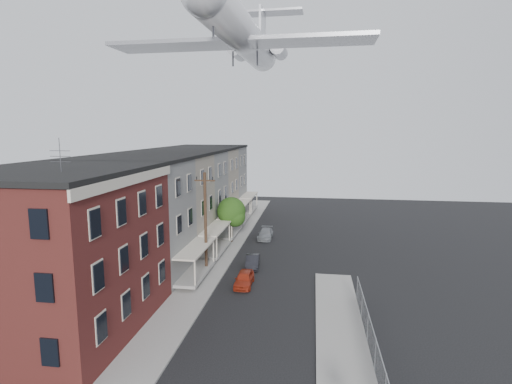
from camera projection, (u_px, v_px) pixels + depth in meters
sidewalk_left at (223, 252)px, 41.22m from camera, size 3.00×62.00×0.12m
sidewalk_right at (344, 358)px, 22.05m from camera, size 3.00×26.00×0.12m
curb_left at (237, 253)px, 41.01m from camera, size 0.15×62.00×0.14m
curb_right at (317, 356)px, 22.25m from camera, size 0.15×26.00×0.14m
corner_building at (58, 251)px, 24.73m from camera, size 10.31×12.30×12.15m
row_house_a at (128, 218)px, 34.02m from camera, size 11.98×7.00×10.30m
row_house_b at (160, 204)px, 40.87m from camera, size 11.98×7.00×10.30m
row_house_c at (182, 193)px, 47.72m from camera, size 11.98×7.00×10.30m
row_house_d at (198, 185)px, 54.56m from camera, size 11.98×7.00×10.30m
row_house_e at (211, 179)px, 61.41m from camera, size 11.98×7.00×10.30m
chainlink_fence at (375, 355)px, 20.72m from camera, size 0.06×18.06×1.90m
utility_pole at (206, 222)px, 34.66m from camera, size 1.80×0.26×9.00m
street_tree at (232, 213)px, 44.50m from camera, size 3.22×3.20×5.20m
car_near at (244, 279)px, 32.46m from camera, size 1.44×3.48×1.18m
car_mid at (253, 261)px, 36.86m from camera, size 1.46×3.45×1.11m
car_far at (266, 234)px, 46.64m from camera, size 1.60×3.93×1.14m
airplane at (244, 37)px, 39.26m from camera, size 24.97×28.50×8.28m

